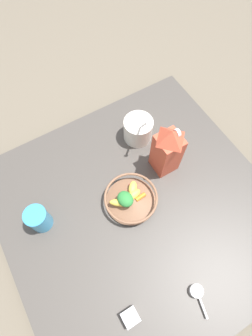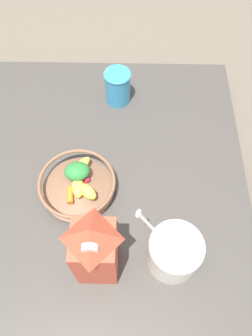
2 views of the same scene
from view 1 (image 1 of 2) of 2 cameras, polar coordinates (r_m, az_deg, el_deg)
name	(u,v)px [view 1 (image 1 of 2)]	position (r m, az deg, el deg)	size (l,w,h in m)	color
ground_plane	(139,213)	(1.08, 2.88, -9.65)	(6.00, 6.00, 0.00)	#665B4C
countertop	(139,211)	(1.06, 2.93, -9.30)	(1.03, 1.03, 0.05)	#47423D
fruit_bowl	(130,199)	(1.02, 0.96, -6.67)	(0.21, 0.21, 0.08)	brown
milk_carton	(167,150)	(1.01, 8.99, 3.88)	(0.09, 0.09, 0.25)	#CC4C33
yogurt_tub	(138,129)	(1.13, 2.65, 8.53)	(0.16, 0.12, 0.24)	silver
drinking_cup	(38,219)	(1.02, -18.51, -10.43)	(0.08, 0.08, 0.11)	#3893C6
spice_jar	(130,317)	(0.98, 0.97, -29.70)	(0.05, 0.05, 0.04)	silver
measuring_scoop	(197,292)	(1.01, 15.15, -24.67)	(0.11, 0.05, 0.02)	white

